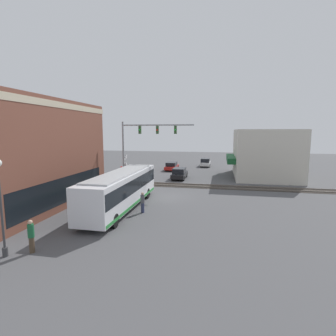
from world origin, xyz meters
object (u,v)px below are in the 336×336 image
Objects in this scene: streetlamp at (0,200)px; parked_car_white at (205,163)px; parked_car_red at (172,166)px; parked_car_black at (179,174)px; pedestrian_by_lamp at (31,236)px; pedestrian_near_bus at (143,202)px; city_bus at (122,189)px; crossing_signal at (125,167)px.

parked_car_white is (38.86, -8.31, -2.41)m from streetlamp.
parked_car_red is 8.12m from parked_car_white.
pedestrian_by_lamp is (-24.13, 4.42, 0.25)m from parked_car_black.
pedestrian_near_bus reaches higher than parked_car_red.
parked_car_red is at bearing -0.00° from city_bus.
parked_car_white is (29.41, -5.40, -1.06)m from city_bus.
parked_car_red is (32.80, -2.91, -2.47)m from streetlamp.
pedestrian_by_lamp reaches higher than pedestrian_near_bus.
crossing_signal is at bearing 157.26° from parked_car_white.
city_bus is at bearing 169.60° from parked_car_white.
pedestrian_by_lamp is (-8.77, 1.82, -0.82)m from city_bus.
parked_car_white is 2.60× the size of pedestrian_near_bus.
parked_car_white is (14.05, -2.80, 0.00)m from parked_car_black.
parked_car_red is at bearing -12.30° from crossing_signal.
streetlamp is at bearing 150.53° from pedestrian_near_bus.
streetlamp is 33.03m from parked_car_red.
crossing_signal is 22.06m from parked_car_white.
parked_car_white is at bearing -10.71° from pedestrian_by_lamp.
pedestrian_by_lamp is 1.09× the size of pedestrian_near_bus.
streetlamp is at bearing 167.47° from parked_car_black.
crossing_signal is 0.83× the size of parked_car_black.
pedestrian_by_lamp is at bearing 176.75° from parked_car_red.
streetlamp reaches higher than pedestrian_near_bus.
pedestrian_by_lamp is (0.69, -1.09, -2.17)m from streetlamp.
city_bus is 2.33× the size of streetlamp.
crossing_signal is at bearing 18.80° from city_bus.
streetlamp is (-18.57, -0.19, 0.83)m from crossing_signal.
city_bus is 2.75× the size of parked_car_white.
parked_car_black is 14.32m from parked_car_white.
parked_car_black is 16.02m from pedestrian_near_bus.
parked_car_white is at bearing -11.27° from parked_car_black.
pedestrian_by_lamp is (-17.88, -1.28, -1.34)m from crossing_signal.
pedestrian_by_lamp reaches higher than parked_car_white.
streetlamp is at bearing 162.87° from city_bus.
city_bus reaches higher than pedestrian_near_bus.
pedestrian_near_bus is at bearing -25.56° from pedestrian_by_lamp.
parked_car_white is 2.39× the size of pedestrian_by_lamp.
pedestrian_near_bus is (8.12, -3.88, -0.09)m from pedestrian_by_lamp.
parked_car_red is 1.05× the size of parked_car_white.
crossing_signal reaches higher than pedestrian_by_lamp.
parked_car_black is (15.36, -2.60, -1.07)m from city_bus.
pedestrian_near_bus is (-30.06, 3.34, 0.16)m from parked_car_white.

